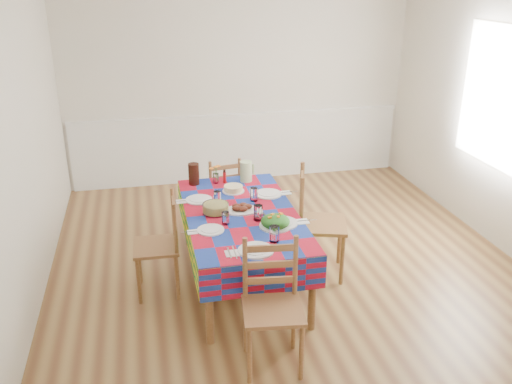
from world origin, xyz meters
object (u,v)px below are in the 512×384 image
chair_near (272,307)px  chair_left (161,246)px  meat_platter (242,208)px  green_pitcher (246,171)px  dining_table (241,220)px  chair_right (317,224)px  chair_far (222,194)px  tea_pitcher (194,174)px

chair_near → chair_left: bearing=129.5°
meat_platter → green_pitcher: (0.18, 0.71, 0.08)m
dining_table → chair_right: chair_right is taller
green_pitcher → chair_left: chair_left is taller
chair_near → chair_far: chair_near is taller
dining_table → meat_platter: (0.01, 0.03, 0.10)m
tea_pitcher → chair_far: 0.64m
chair_far → chair_right: bearing=114.1°
dining_table → green_pitcher: (0.19, 0.74, 0.18)m
tea_pitcher → chair_near: size_ratio=0.22×
dining_table → green_pitcher: 0.79m
green_pitcher → chair_far: (-0.19, 0.40, -0.39)m
meat_platter → chair_right: size_ratio=0.30×
dining_table → chair_far: (0.01, 1.14, -0.21)m
chair_near → chair_left: chair_near is taller
chair_left → dining_table: bearing=91.6°
dining_table → green_pitcher: green_pitcher is taller
dining_table → chair_far: bearing=89.7°
meat_platter → green_pitcher: 0.74m
tea_pitcher → chair_left: (-0.39, -0.77, -0.36)m
meat_platter → chair_left: 0.78m
meat_platter → tea_pitcher: bearing=114.7°
meat_platter → chair_near: chair_near is taller
meat_platter → chair_right: chair_right is taller
tea_pitcher → chair_left: 0.93m
chair_far → green_pitcher: bearing=107.0°
meat_platter → chair_left: (-0.73, -0.03, -0.28)m
dining_table → chair_near: chair_near is taller
meat_platter → chair_far: size_ratio=0.37×
tea_pitcher → chair_far: bearing=48.1°
green_pitcher → chair_left: size_ratio=0.23×
chair_far → chair_left: (-0.72, -1.14, 0.03)m
green_pitcher → meat_platter: bearing=-104.4°
tea_pitcher → chair_right: 1.32m
dining_table → green_pitcher: size_ratio=8.77×
green_pitcher → chair_near: size_ratio=0.22×
green_pitcher → chair_near: chair_near is taller
chair_near → chair_left: size_ratio=1.04×
chair_right → chair_near: bearing=165.2°
dining_table → tea_pitcher: 0.85m
chair_near → dining_table: bearing=97.2°
meat_platter → chair_right: 0.74m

